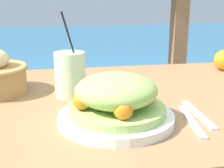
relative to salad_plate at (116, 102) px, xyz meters
name	(u,v)px	position (x,y,z in m)	size (l,w,h in m)	color
patio_table	(112,131)	(0.02, 0.16, -0.15)	(1.12, 0.77, 0.73)	#997047
railing_fence	(87,42)	(0.02, 0.82, 0.01)	(2.80, 0.08, 1.10)	brown
sea_backdrop	(68,58)	(0.02, 3.32, -0.56)	(12.00, 4.00, 0.42)	teal
salad_plate	(116,102)	(0.00, 0.00, 0.00)	(0.26, 0.26, 0.11)	white
drink_glass	(70,74)	(-0.09, 0.21, 0.01)	(0.09, 0.09, 0.24)	beige
fork	(192,121)	(0.17, -0.03, -0.05)	(0.04, 0.18, 0.00)	silver
knife	(198,114)	(0.20, 0.00, -0.05)	(0.02, 0.18, 0.00)	silver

